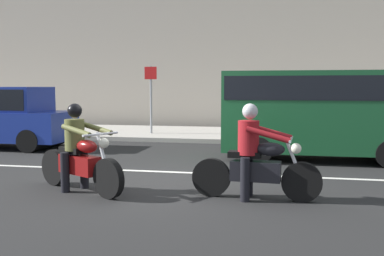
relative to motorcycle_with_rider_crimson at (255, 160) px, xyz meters
name	(u,v)px	position (x,y,z in m)	size (l,w,h in m)	color
ground_plane	(170,181)	(-1.68, 1.04, -0.63)	(80.00, 80.00, 0.00)	black
sidewalk_slab	(224,134)	(-1.68, 9.04, -0.56)	(40.00, 4.40, 0.14)	#A8A399
lane_marking_stripe	(138,171)	(-2.61, 1.94, -0.63)	(18.00, 0.14, 0.01)	silver
motorcycle_with_rider_crimson	(255,160)	(0.00, 0.00, 0.00)	(2.09, 0.70, 1.54)	black
motorcycle_with_rider_olive	(79,155)	(-3.01, -0.06, -0.01)	(1.99, 1.19, 1.52)	black
parked_van_forest_green	(321,109)	(1.33, 4.23, 0.63)	(4.66, 1.96, 2.18)	#164C28
parked_hatchback_cobalt_blue	(5,116)	(-7.59, 4.67, 0.30)	(3.86, 1.76, 1.80)	navy
street_sign_post	(151,92)	(-4.20, 8.25, 0.96)	(0.44, 0.08, 2.40)	gray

